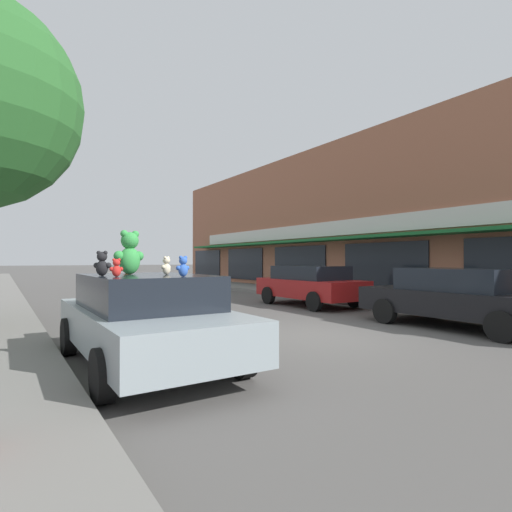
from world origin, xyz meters
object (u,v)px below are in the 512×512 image
teddy_bear_blue (183,267)px  teddy_bear_red (116,268)px  teddy_bear_cream (166,266)px  teddy_bear_black (102,264)px  plush_art_car (146,317)px  parked_car_far_center (310,284)px  teddy_bear_orange (127,264)px  parked_car_far_left (460,296)px  teddy_bear_giant (130,253)px

teddy_bear_blue → teddy_bear_red: teddy_bear_blue is taller
teddy_bear_blue → teddy_bear_cream: bearing=-106.2°
teddy_bear_red → teddy_bear_black: (-0.11, 0.40, 0.05)m
plush_art_car → parked_car_far_center: 8.97m
teddy_bear_blue → parked_car_far_center: teddy_bear_blue is taller
teddy_bear_black → teddy_bear_orange: (0.66, 1.12, -0.01)m
teddy_bear_red → teddy_bear_blue: bearing=153.0°
parked_car_far_left → parked_car_far_center: (0.00, 5.60, 0.01)m
teddy_bear_blue → teddy_bear_black: 1.26m
teddy_bear_giant → teddy_bear_red: (-0.42, -0.88, -0.22)m
teddy_bear_orange → teddy_bear_cream: bearing=108.5°
plush_art_car → teddy_bear_black: size_ratio=12.14×
teddy_bear_giant → parked_car_far_left: (7.68, -1.11, -1.00)m
plush_art_car → teddy_bear_red: teddy_bear_red is taller
teddy_bear_giant → teddy_bear_red: 1.00m
teddy_bear_black → parked_car_far_left: 8.27m
parked_car_far_center → teddy_bear_orange: bearing=-152.9°
parked_car_far_left → parked_car_far_center: size_ratio=1.10×
teddy_bear_giant → teddy_bear_orange: bearing=-116.6°
plush_art_car → teddy_bear_orange: size_ratio=13.12×
teddy_bear_red → teddy_bear_cream: size_ratio=0.87×
teddy_bear_giant → teddy_bear_black: size_ratio=1.95×
teddy_bear_blue → parked_car_far_left: size_ratio=0.06×
teddy_bear_red → teddy_bear_orange: teddy_bear_orange is taller
plush_art_car → teddy_bear_cream: (0.29, -0.12, 0.81)m
teddy_bear_black → plush_art_car: bearing=-133.5°
teddy_bear_red → teddy_bear_cream: (0.86, 0.37, 0.02)m
teddy_bear_red → teddy_bear_orange: size_ratio=0.75×
teddy_bear_giant → teddy_bear_cream: 0.71m
teddy_bear_giant → teddy_bear_blue: (0.38, -1.36, -0.21)m
teddy_bear_blue → teddy_bear_cream: 0.85m
parked_car_far_center → parked_car_far_left: bearing=-90.0°
teddy_bear_giant → teddy_bear_orange: size_ratio=2.10×
plush_art_car → teddy_bear_red: bearing=-139.2°
teddy_bear_cream → teddy_bear_red: bearing=-12.8°
teddy_bear_giant → teddy_bear_orange: teddy_bear_giant is taller
parked_car_far_center → teddy_bear_blue: bearing=-141.3°
teddy_bear_giant → teddy_bear_cream: bearing=116.4°
parked_car_far_left → teddy_bear_red: bearing=178.4°
plush_art_car → parked_car_far_center: size_ratio=1.06×
teddy_bear_black → parked_car_far_center: teddy_bear_black is taller
teddy_bear_black → teddy_bear_orange: teddy_bear_black is taller
teddy_bear_blue → teddy_bear_orange: teddy_bear_orange is taller
teddy_bear_red → parked_car_far_center: (8.10, 5.38, -0.77)m
teddy_bear_red → parked_car_far_center: bearing=-142.7°
teddy_bear_cream → teddy_bear_orange: bearing=-111.2°
teddy_bear_blue → teddy_bear_black: (-0.91, 0.87, 0.04)m
teddy_bear_orange → parked_car_far_left: (7.54, -1.74, -0.82)m
teddy_bear_blue → teddy_bear_red: bearing=-42.4°
plush_art_car → teddy_bear_blue: bearing=-76.7°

